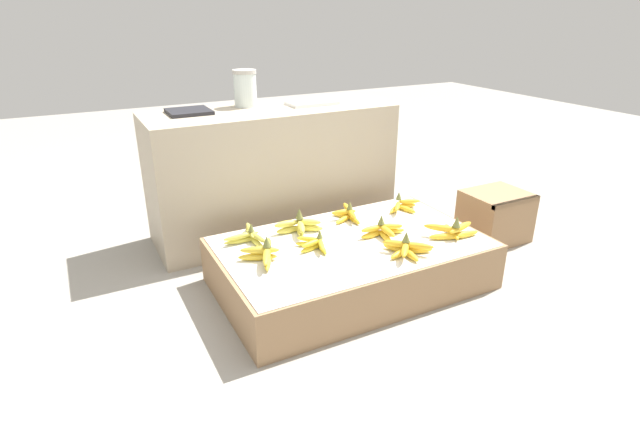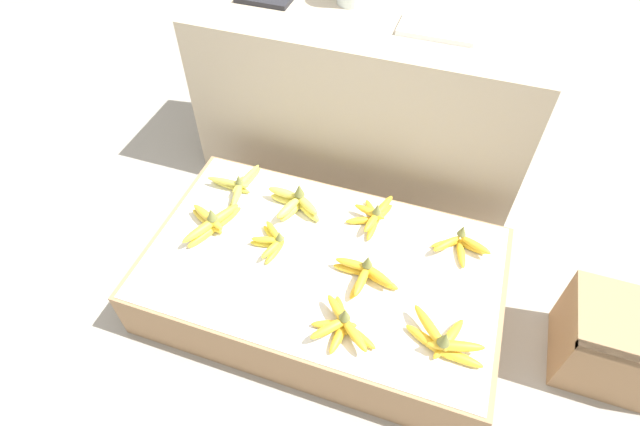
# 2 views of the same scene
# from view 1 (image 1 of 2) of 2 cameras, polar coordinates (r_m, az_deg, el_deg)

# --- Properties ---
(ground_plane) EXTENTS (10.00, 10.00, 0.00)m
(ground_plane) POSITION_cam_1_polar(r_m,az_deg,el_deg) (2.33, 3.46, -8.05)
(ground_plane) COLOR gray
(display_platform) EXTENTS (1.18, 0.71, 0.22)m
(display_platform) POSITION_cam_1_polar(r_m,az_deg,el_deg) (2.28, 3.52, -5.69)
(display_platform) COLOR #997551
(display_platform) RESTS_ON ground_plane
(back_vendor_table) EXTENTS (1.31, 0.46, 0.69)m
(back_vendor_table) POSITION_cam_1_polar(r_m,az_deg,el_deg) (2.75, -5.37, 4.67)
(back_vendor_table) COLOR tan
(back_vendor_table) RESTS_ON ground_plane
(wooden_crate) EXTENTS (0.32, 0.28, 0.27)m
(wooden_crate) POSITION_cam_1_polar(r_m,az_deg,el_deg) (2.87, 19.38, -0.31)
(wooden_crate) COLOR #997551
(wooden_crate) RESTS_ON ground_plane
(banana_bunch_front_midright) EXTENTS (0.21, 0.20, 0.10)m
(banana_bunch_front_midright) POSITION_cam_1_polar(r_m,az_deg,el_deg) (2.12, 9.86, -4.00)
(banana_bunch_front_midright) COLOR gold
(banana_bunch_front_midright) RESTS_ON display_platform
(banana_bunch_front_right) EXTENTS (0.24, 0.16, 0.11)m
(banana_bunch_front_right) POSITION_cam_1_polar(r_m,az_deg,el_deg) (2.33, 14.98, -1.98)
(banana_bunch_front_right) COLOR gold
(banana_bunch_front_right) RESTS_ON display_platform
(banana_bunch_middle_left) EXTENTS (0.18, 0.24, 0.11)m
(banana_bunch_middle_left) POSITION_cam_1_polar(r_m,az_deg,el_deg) (2.06, -6.35, -4.54)
(banana_bunch_middle_left) COLOR gold
(banana_bunch_middle_left) RESTS_ON display_platform
(banana_bunch_middle_midleft) EXTENTS (0.12, 0.17, 0.08)m
(banana_bunch_middle_midleft) POSITION_cam_1_polar(r_m,az_deg,el_deg) (2.14, -0.62, -3.52)
(banana_bunch_middle_midleft) COLOR yellow
(banana_bunch_middle_midleft) RESTS_ON display_platform
(banana_bunch_middle_midright) EXTENTS (0.23, 0.14, 0.10)m
(banana_bunch_middle_midright) POSITION_cam_1_polar(r_m,az_deg,el_deg) (2.27, 7.20, -1.99)
(banana_bunch_middle_midright) COLOR gold
(banana_bunch_middle_midright) RESTS_ON display_platform
(banana_bunch_back_left) EXTENTS (0.17, 0.27, 0.09)m
(banana_bunch_back_left) POSITION_cam_1_polar(r_m,az_deg,el_deg) (2.23, -8.06, -2.63)
(banana_bunch_back_left) COLOR gold
(banana_bunch_back_left) RESTS_ON display_platform
(banana_bunch_back_midleft) EXTENTS (0.23, 0.15, 0.11)m
(banana_bunch_back_midleft) POSITION_cam_1_polar(r_m,az_deg,el_deg) (2.29, -2.39, -1.47)
(banana_bunch_back_midleft) COLOR #DBCC4C
(banana_bunch_back_midleft) RESTS_ON display_platform
(banana_bunch_back_midright) EXTENTS (0.15, 0.21, 0.09)m
(banana_bunch_back_midright) POSITION_cam_1_polar(r_m,az_deg,el_deg) (2.45, 3.15, -0.08)
(banana_bunch_back_midright) COLOR gold
(banana_bunch_back_midright) RESTS_ON display_platform
(banana_bunch_back_right) EXTENTS (0.20, 0.13, 0.09)m
(banana_bunch_back_right) POSITION_cam_1_polar(r_m,az_deg,el_deg) (2.58, 9.41, 0.88)
(banana_bunch_back_right) COLOR gold
(banana_bunch_back_right) RESTS_ON display_platform
(glass_jar) EXTENTS (0.12, 0.12, 0.19)m
(glass_jar) POSITION_cam_1_polar(r_m,az_deg,el_deg) (2.72, -8.56, 13.94)
(glass_jar) COLOR silver
(glass_jar) RESTS_ON back_vendor_table
(foam_tray_white) EXTENTS (0.26, 0.15, 0.02)m
(foam_tray_white) POSITION_cam_1_polar(r_m,az_deg,el_deg) (2.77, -0.94, 12.48)
(foam_tray_white) COLOR white
(foam_tray_white) RESTS_ON back_vendor_table
(foam_tray_dark) EXTENTS (0.21, 0.20, 0.02)m
(foam_tray_dark) POSITION_cam_1_polar(r_m,az_deg,el_deg) (2.61, -14.76, 11.15)
(foam_tray_dark) COLOR #232328
(foam_tray_dark) RESTS_ON back_vendor_table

